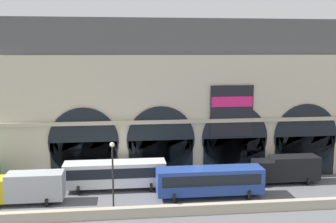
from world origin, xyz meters
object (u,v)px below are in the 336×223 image
object	(u,v)px
box_truck_west	(26,187)
bus_midwest	(115,174)
street_lamp_quayside	(113,169)
bus_center	(210,181)
box_truck_mideast	(286,168)

from	to	relation	value
box_truck_west	bus_midwest	distance (m)	9.21
street_lamp_quayside	box_truck_west	bearing A→B (deg)	156.15
box_truck_west	bus_center	xyz separation A→B (m)	(18.47, -0.43, 0.08)
bus_center	street_lamp_quayside	xyz separation A→B (m)	(-9.82, -3.40, 2.63)
bus_midwest	bus_center	bearing A→B (deg)	-19.39
street_lamp_quayside	box_truck_mideast	bearing A→B (deg)	19.22
box_truck_west	box_truck_mideast	size ratio (longest dim) A/B	1.00
bus_midwest	box_truck_mideast	bearing A→B (deg)	-0.04
box_truck_mideast	street_lamp_quayside	size ratio (longest dim) A/B	1.09
box_truck_mideast	street_lamp_quayside	bearing A→B (deg)	-160.78
box_truck_west	bus_center	bearing A→B (deg)	-1.32
bus_midwest	box_truck_mideast	world-z (taller)	box_truck_mideast
box_truck_west	box_truck_mideast	xyz separation A→B (m)	(28.21, 3.00, 0.00)
bus_midwest	box_truck_mideast	distance (m)	19.50
bus_center	box_truck_mideast	xyz separation A→B (m)	(9.74, 3.42, -0.08)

